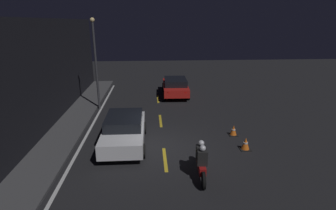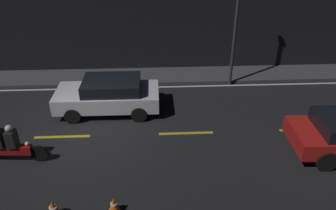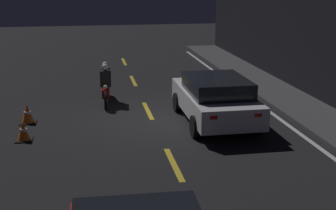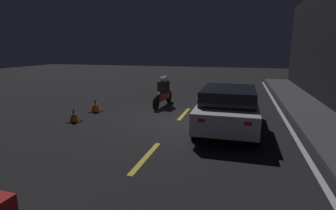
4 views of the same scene
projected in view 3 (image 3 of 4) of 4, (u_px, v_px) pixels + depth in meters
The scene contains 11 objects.
ground_plane at pixel (152, 120), 14.17m from camera, with size 56.00×56.00×0.00m, color black.
raised_curb at pixel (306, 110), 15.00m from camera, with size 28.00×1.79×0.12m.
lane_dash_a at pixel (124, 62), 23.65m from camera, with size 2.00×0.14×0.01m.
lane_dash_b at pixel (133, 81), 19.39m from camera, with size 2.00×0.14×0.01m.
lane_dash_c at pixel (148, 111), 15.12m from camera, with size 2.00×0.14×0.01m.
lane_dash_d at pixel (174, 164), 10.85m from camera, with size 2.00×0.14×0.01m.
lane_solid_kerb at pixel (272, 113), 14.82m from camera, with size 25.20×0.14×0.01m.
sedan_white at pixel (215, 98), 13.75m from camera, with size 4.09×1.97×1.39m.
motorcycle at pixel (106, 84), 15.96m from camera, with size 2.29×0.40×1.37m.
traffic_cone_near at pixel (27, 114), 13.81m from camera, with size 0.48×0.48×0.56m.
traffic_cone_mid at pixel (23, 131), 12.34m from camera, with size 0.44×0.44×0.52m.
Camera 3 is at (13.40, -1.90, 4.24)m, focal length 50.00 mm.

